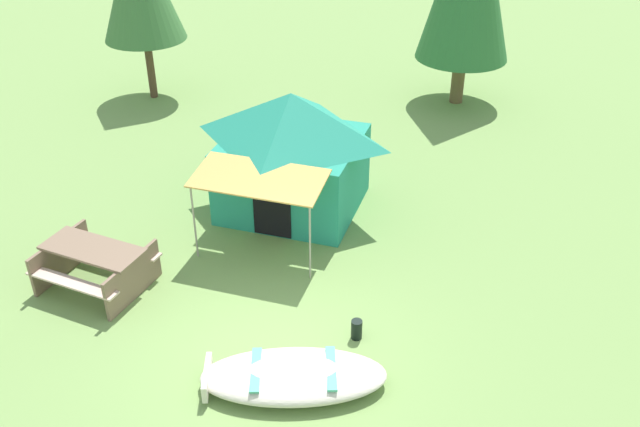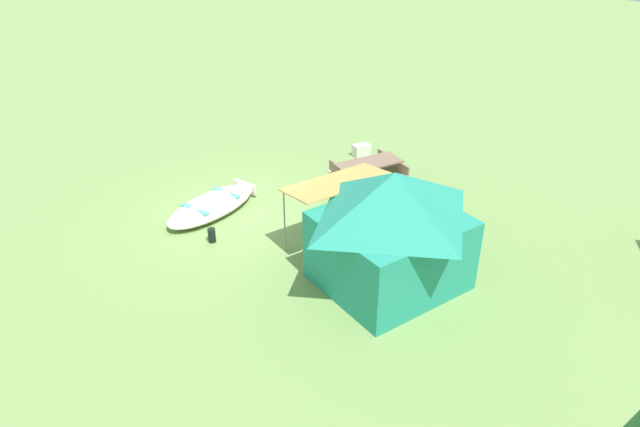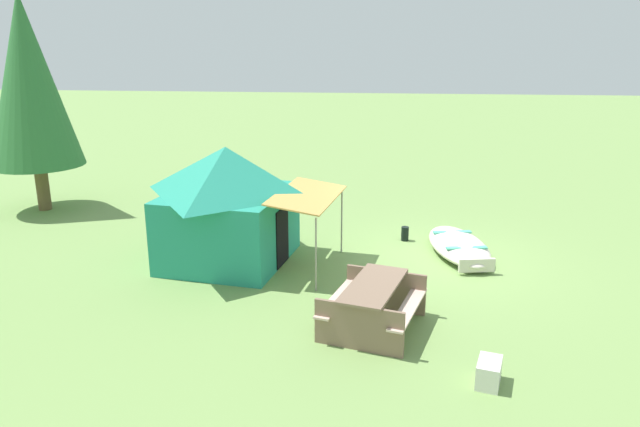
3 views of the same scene
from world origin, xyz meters
TOP-DOWN VIEW (x-y plane):
  - ground_plane at (0.00, 0.00)m, footprint 80.00×80.00m
  - beached_rowboat at (0.42, -0.67)m, footprint 2.90×1.64m
  - canvas_cabin_tent at (-0.51, 4.34)m, footprint 3.21×3.99m
  - picnic_table at (-3.40, 1.19)m, footprint 2.09×1.87m
  - cooler_box at (-4.94, -0.47)m, footprint 0.59×0.44m
  - fuel_can at (1.23, 0.51)m, footprint 0.25×0.25m

SIDE VIEW (x-z plane):
  - ground_plane at x=0.00m, z-range 0.00..0.00m
  - fuel_can at x=1.23m, z-range 0.00..0.34m
  - cooler_box at x=-4.94m, z-range 0.00..0.36m
  - beached_rowboat at x=0.42m, z-range 0.01..0.38m
  - picnic_table at x=-3.40m, z-range 0.10..0.89m
  - canvas_cabin_tent at x=-0.51m, z-range 0.05..2.56m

